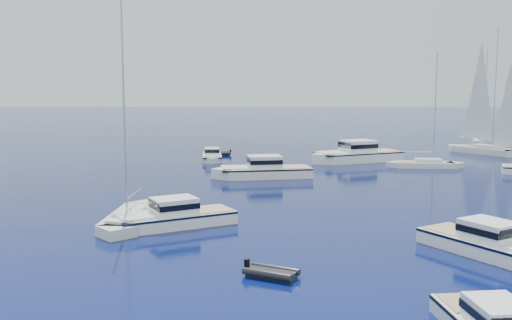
% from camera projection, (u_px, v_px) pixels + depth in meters
% --- Properties ---
extents(ground, '(400.00, 400.00, 0.00)m').
position_uv_depth(ground, '(250.00, 261.00, 33.07)').
color(ground, navy).
rests_on(ground, ground).
extents(motor_cruiser_right, '(7.73, 9.64, 2.52)m').
position_uv_depth(motor_cruiser_right, '(491.00, 255.00, 34.13)').
color(motor_cruiser_right, white).
rests_on(motor_cruiser_right, ground).
extents(motor_cruiser_left, '(9.74, 7.33, 2.51)m').
position_uv_depth(motor_cruiser_left, '(172.00, 226.00, 40.98)').
color(motor_cruiser_left, white).
rests_on(motor_cruiser_left, ground).
extents(motor_cruiser_centre, '(11.48, 5.50, 2.89)m').
position_uv_depth(motor_cruiser_centre, '(262.00, 177.00, 61.82)').
color(motor_cruiser_centre, white).
rests_on(motor_cruiser_centre, ground).
extents(motor_cruiser_distant, '(13.27, 8.93, 3.36)m').
position_uv_depth(motor_cruiser_distant, '(356.00, 162.00, 74.06)').
color(motor_cruiser_distant, white).
rests_on(motor_cruiser_distant, ground).
extents(motor_cruiser_horizon, '(3.26, 7.90, 2.01)m').
position_uv_depth(motor_cruiser_horizon, '(212.00, 160.00, 75.15)').
color(motor_cruiser_horizon, silver).
rests_on(motor_cruiser_horizon, ground).
extents(sailboat_fore, '(2.91, 10.63, 15.57)m').
position_uv_depth(sailboat_fore, '(131.00, 223.00, 41.90)').
color(sailboat_fore, silver).
rests_on(sailboat_fore, ground).
extents(sailboat_centre, '(9.32, 2.71, 13.59)m').
position_uv_depth(sailboat_centre, '(425.00, 167.00, 69.06)').
color(sailboat_centre, silver).
rests_on(sailboat_centre, ground).
extents(sailboat_sails_r, '(10.00, 11.24, 17.61)m').
position_uv_depth(sailboat_sails_r, '(484.00, 153.00, 82.41)').
color(sailboat_sails_r, white).
rests_on(sailboat_sails_r, ground).
extents(sailboat_sails_far, '(5.31, 11.20, 15.94)m').
position_uv_depth(sailboat_sails_far, '(482.00, 144.00, 95.46)').
color(sailboat_sails_far, silver).
rests_on(sailboat_sails_far, ground).
extents(tender_yellow, '(2.49, 3.76, 0.95)m').
position_uv_depth(tender_yellow, '(202.00, 216.00, 44.20)').
color(tender_yellow, '#D3C50C').
rests_on(tender_yellow, ground).
extents(tender_grey_near, '(3.21, 2.66, 0.95)m').
position_uv_depth(tender_grey_near, '(271.00, 277.00, 30.36)').
color(tender_grey_near, black).
rests_on(tender_grey_near, ground).
extents(tender_grey_far, '(3.79, 2.76, 0.95)m').
position_uv_depth(tender_grey_far, '(218.00, 155.00, 80.33)').
color(tender_grey_far, black).
rests_on(tender_grey_far, ground).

